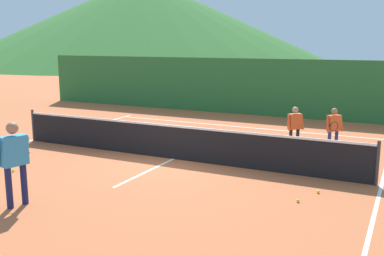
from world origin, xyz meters
TOP-DOWN VIEW (x-y plane):
  - ground_plane at (0.00, 0.00)m, footprint 120.00×120.00m
  - line_baseline_far at (0.00, 5.42)m, footprint 10.87×0.08m
  - line_sideline_west at (-5.43, 0.00)m, footprint 0.08×11.75m
  - line_sideline_east at (5.43, 0.00)m, footprint 0.08×11.75m
  - line_service_center at (0.00, 0.00)m, footprint 0.08×5.66m
  - tennis_net at (0.00, 0.00)m, footprint 10.71×0.08m
  - instructor at (-1.04, -4.61)m, footprint 0.44×0.83m
  - student_0 at (2.79, 2.54)m, footprint 0.48×0.49m
  - student_1 at (3.89, 2.76)m, footprint 0.49×0.70m
  - tennis_ball_3 at (4.23, -1.15)m, footprint 0.07×0.07m
  - tennis_ball_7 at (-3.04, -2.93)m, footprint 0.07×0.07m
  - tennis_ball_9 at (3.97, -1.90)m, footprint 0.07×0.07m
  - windscreen_fence at (0.00, 8.47)m, footprint 23.91×0.08m
  - hill_0 at (-33.36, 51.19)m, footprint 59.34×59.34m

SIDE VIEW (x-z plane):
  - ground_plane at x=0.00m, z-range 0.00..0.00m
  - line_baseline_far at x=0.00m, z-range 0.00..0.01m
  - line_sideline_west at x=-5.43m, z-range 0.00..0.01m
  - line_sideline_east at x=5.43m, z-range 0.00..0.01m
  - line_service_center at x=0.00m, z-range 0.00..0.01m
  - tennis_ball_3 at x=4.23m, z-range 0.00..0.07m
  - tennis_ball_7 at x=-3.04m, z-range 0.00..0.07m
  - tennis_ball_9 at x=3.97m, z-range 0.00..0.07m
  - tennis_net at x=0.00m, z-range -0.03..1.02m
  - student_0 at x=2.79m, z-range 0.13..1.48m
  - student_1 at x=3.89m, z-range 0.14..1.48m
  - instructor at x=-1.04m, z-range 0.17..1.89m
  - windscreen_fence at x=0.00m, z-range 0.00..2.54m
  - hill_0 at x=-33.36m, z-range 0.00..13.38m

